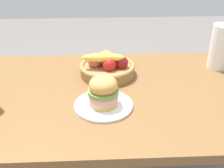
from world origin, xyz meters
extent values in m
cube|color=brown|center=(0.00, 0.00, 0.73)|extent=(1.40, 0.90, 0.04)
cylinder|color=brown|center=(-0.62, 0.37, 0.35)|extent=(0.07, 0.07, 0.71)
cylinder|color=brown|center=(0.62, 0.37, 0.35)|extent=(0.07, 0.07, 0.71)
cylinder|color=white|center=(-0.07, -0.13, 0.76)|extent=(0.25, 0.25, 0.01)
cylinder|color=#DBAD60|center=(-0.07, -0.13, 0.78)|extent=(0.12, 0.12, 0.03)
cylinder|color=pink|center=(-0.07, -0.13, 0.80)|extent=(0.13, 0.13, 0.02)
cylinder|color=olive|center=(-0.07, -0.13, 0.82)|extent=(0.13, 0.13, 0.02)
ellipsoid|color=#DF9F4D|center=(-0.07, -0.13, 0.86)|extent=(0.12, 0.12, 0.08)
cylinder|color=#9E7542|center=(-0.04, 0.18, 0.78)|extent=(0.28, 0.28, 0.05)
torus|color=#9E7542|center=(-0.04, 0.18, 0.80)|extent=(0.29, 0.29, 0.02)
sphere|color=maroon|center=(0.03, 0.16, 0.83)|extent=(0.07, 0.07, 0.07)
sphere|color=gold|center=(-0.05, 0.21, 0.83)|extent=(0.08, 0.08, 0.08)
sphere|color=#D16066|center=(-0.11, 0.18, 0.83)|extent=(0.07, 0.07, 0.07)
sphere|color=red|center=(-0.03, 0.13, 0.83)|extent=(0.07, 0.07, 0.07)
ellipsoid|color=yellow|center=(-0.06, 0.15, 0.86)|extent=(0.22, 0.06, 0.05)
cylinder|color=white|center=(0.57, 0.24, 0.87)|extent=(0.11, 0.11, 0.24)
camera|label=1|loc=(-0.08, -1.14, 1.42)|focal=44.96mm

